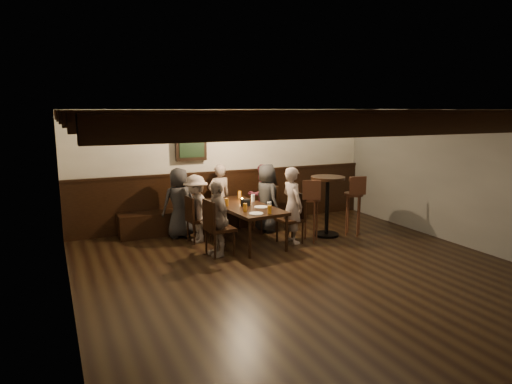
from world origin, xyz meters
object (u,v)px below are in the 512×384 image
dining_table (244,208)px  bar_stool_right (353,213)px  chair_left_far (219,238)px  person_bench_right (262,195)px  chair_left_near (198,228)px  person_right_far (292,205)px  chair_right_far (291,228)px  person_bench_left (179,203)px  high_top_table (327,197)px  person_right_near (267,198)px  chair_right_near (265,217)px  person_bench_centre (219,197)px  bar_stool_left (310,219)px  person_left_far (217,219)px  person_left_near (196,209)px

dining_table → bar_stool_right: bar_stool_right is taller
bar_stool_right → chair_left_far: bearing=-164.1°
person_bench_right → bar_stool_right: size_ratio=1.10×
chair_left_near → chair_left_far: bearing=-0.1°
chair_left_near → person_right_far: size_ratio=0.61×
chair_right_far → person_bench_left: bearing=50.2°
high_top_table → person_bench_right: bearing=122.6°
person_right_near → chair_right_far: bearing=178.0°
person_bench_left → person_bench_right: size_ratio=1.04×
chair_left_near → chair_left_far: chair_left_far is taller
chair_left_near → chair_right_far: (1.51, -0.77, 0.02)m
high_top_table → bar_stool_right: 0.61m
chair_left_near → person_right_far: (1.54, -0.76, 0.43)m
person_right_far → dining_table: bearing=59.0°
bar_stool_right → person_bench_right: bearing=146.7°
chair_left_near → bar_stool_right: bar_stool_right is taller
person_bench_left → person_bench_right: person_bench_left is taller
chair_right_near → person_bench_centre: bearing=50.2°
chair_left_far → bar_stool_left: bar_stool_left is taller
person_right_far → high_top_table: size_ratio=1.21×
person_left_far → person_right_near: person_right_near is taller
chair_right_far → bar_stool_right: bearing=-96.8°
chair_left_near → chair_right_near: (1.43, 0.13, 0.02)m
bar_stool_left → person_bench_left: bearing=172.8°
person_bench_left → person_left_near: bearing=108.4°
chair_right_far → person_right_near: 0.98m
chair_right_far → bar_stool_right: size_ratio=0.78×
chair_left_near → person_bench_left: size_ratio=0.64×
person_bench_centre → person_left_near: person_bench_centre is taller
person_left_far → chair_left_far: bearing=90.0°
chair_right_far → person_left_far: person_left_far is taller
person_bench_centre → person_left_near: bearing=38.7°
person_bench_left → person_right_far: person_right_far is taller
person_bench_centre → person_right_far: person_right_far is taller
high_top_table → bar_stool_right: size_ratio=0.99×
chair_right_near → bar_stool_left: 1.09m
chair_left_far → person_bench_centre: (0.58, 1.56, 0.37)m
person_bench_centre → chair_right_far: bearing=115.6°
chair_left_near → bar_stool_left: bearing=60.2°
person_bench_left → person_right_near: 1.71m
person_right_near → person_left_near: bearing=90.0°
person_right_far → bar_stool_right: bearing=-97.0°
person_bench_right → person_left_far: 2.13m
chair_left_far → person_right_near: size_ratio=0.70×
person_left_far → chair_right_near: bearing=121.5°
dining_table → chair_right_far: 0.92m
person_right_far → high_top_table: 0.83m
chair_left_near → person_left_near: person_left_near is taller
chair_left_near → chair_left_far: size_ratio=0.90×
chair_left_near → person_right_far: 1.78m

